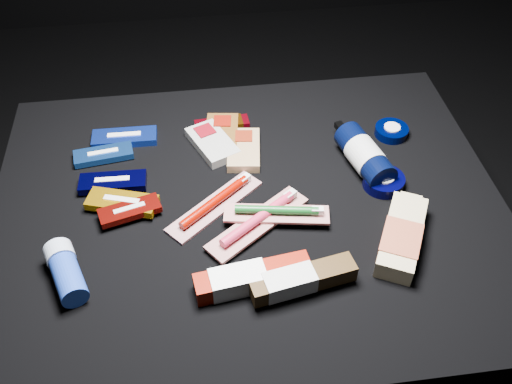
{
  "coord_description": "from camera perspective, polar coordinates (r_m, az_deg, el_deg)",
  "views": [
    {
      "loc": [
        -0.09,
        -0.75,
        1.19
      ],
      "look_at": [
        0.01,
        0.01,
        0.42
      ],
      "focal_mm": 40.0,
      "sensor_mm": 36.0,
      "label": 1
    }
  ],
  "objects": [
    {
      "name": "cloth_table",
      "position": [
        1.25,
        -0.63,
        -7.55
      ],
      "size": [
        0.98,
        0.78,
        0.4
      ],
      "primitive_type": "cube",
      "color": "black",
      "rests_on": "ground"
    },
    {
      "name": "power_bar",
      "position": [
        1.27,
        -3.12,
        6.86
      ],
      "size": [
        0.12,
        0.04,
        0.01
      ],
      "rotation": [
        0.0,
        0.0,
        0.06
      ],
      "color": "maroon",
      "rests_on": "cloth_table"
    },
    {
      "name": "luna_bar_4",
      "position": [
        1.08,
        -12.51,
        -1.81
      ],
      "size": [
        0.12,
        0.07,
        0.01
      ],
      "rotation": [
        0.0,
        0.0,
        0.27
      ],
      "color": "maroon",
      "rests_on": "cloth_table"
    },
    {
      "name": "luna_bar_0",
      "position": [
        1.26,
        -13.0,
        5.33
      ],
      "size": [
        0.14,
        0.05,
        0.02
      ],
      "rotation": [
        0.0,
        0.0,
        -0.02
      ],
      "color": "#1431A6",
      "rests_on": "cloth_table"
    },
    {
      "name": "clif_bar_0",
      "position": [
        1.24,
        -3.43,
        5.9
      ],
      "size": [
        0.08,
        0.13,
        0.02
      ],
      "rotation": [
        0.0,
        0.0,
        -0.14
      ],
      "color": "brown",
      "rests_on": "cloth_table"
    },
    {
      "name": "toothpaste_carton_green",
      "position": [
        0.95,
        4.24,
        -8.81
      ],
      "size": [
        0.18,
        0.07,
        0.04
      ],
      "rotation": [
        0.0,
        0.0,
        0.19
      ],
      "color": "#37230C",
      "rests_on": "cloth_table"
    },
    {
      "name": "bodywash_bottle",
      "position": [
        1.04,
        14.34,
        -4.46
      ],
      "size": [
        0.14,
        0.19,
        0.04
      ],
      "rotation": [
        0.0,
        0.0,
        -0.47
      ],
      "color": "beige",
      "rests_on": "cloth_table"
    },
    {
      "name": "cream_tin_upper",
      "position": [
        1.27,
        13.39,
        5.95
      ],
      "size": [
        0.07,
        0.07,
        0.02
      ],
      "rotation": [
        0.0,
        0.0,
        0.37
      ],
      "color": "black",
      "rests_on": "cloth_table"
    },
    {
      "name": "luna_bar_1",
      "position": [
        1.22,
        -15.0,
        3.64
      ],
      "size": [
        0.12,
        0.06,
        0.02
      ],
      "rotation": [
        0.0,
        0.0,
        0.14
      ],
      "color": "#184696",
      "rests_on": "cloth_table"
    },
    {
      "name": "toothbrush_pack_2",
      "position": [
        1.05,
        2.22,
        -2.03
      ],
      "size": [
        0.2,
        0.08,
        0.02
      ],
      "rotation": [
        0.0,
        0.0,
        -0.17
      ],
      "color": "silver",
      "rests_on": "cloth_table"
    },
    {
      "name": "luna_bar_2",
      "position": [
        1.15,
        -14.12,
        0.96
      ],
      "size": [
        0.13,
        0.05,
        0.02
      ],
      "rotation": [
        0.0,
        0.0,
        -0.03
      ],
      "color": "black",
      "rests_on": "cloth_table"
    },
    {
      "name": "ground",
      "position": [
        1.41,
        -0.56,
        -12.48
      ],
      "size": [
        3.0,
        3.0,
        0.0
      ],
      "primitive_type": "plane",
      "color": "black",
      "rests_on": "ground"
    },
    {
      "name": "deodorant_stick",
      "position": [
        1.01,
        -18.49,
        -7.55
      ],
      "size": [
        0.09,
        0.13,
        0.05
      ],
      "rotation": [
        0.0,
        0.0,
        0.35
      ],
      "color": "#1D3FAB",
      "rests_on": "cloth_table"
    },
    {
      "name": "toothpaste_carton_red",
      "position": [
        0.96,
        -0.82,
        -8.67
      ],
      "size": [
        0.2,
        0.07,
        0.04
      ],
      "rotation": [
        0.0,
        0.0,
        0.13
      ],
      "color": "#890F00",
      "rests_on": "cloth_table"
    },
    {
      "name": "clif_bar_1",
      "position": [
        1.22,
        -4.5,
        5.03
      ],
      "size": [
        0.11,
        0.14,
        0.02
      ],
      "rotation": [
        0.0,
        0.0,
        0.41
      ],
      "color": "#A9AAA2",
      "rests_on": "cloth_table"
    },
    {
      "name": "lotion_bottle",
      "position": [
        1.17,
        10.81,
        3.59
      ],
      "size": [
        0.1,
        0.2,
        0.06
      ],
      "rotation": [
        0.0,
        0.0,
        0.24
      ],
      "color": "black",
      "rests_on": "cloth_table"
    },
    {
      "name": "clif_bar_2",
      "position": [
        1.2,
        -1.24,
        4.4
      ],
      "size": [
        0.08,
        0.13,
        0.02
      ],
      "rotation": [
        0.0,
        0.0,
        -0.13
      ],
      "color": "tan",
      "rests_on": "cloth_table"
    },
    {
      "name": "cream_tin_lower",
      "position": [
        1.15,
        12.64,
        1.06
      ],
      "size": [
        0.08,
        0.08,
        0.03
      ],
      "rotation": [
        0.0,
        0.0,
        0.02
      ],
      "color": "black",
      "rests_on": "cloth_table"
    },
    {
      "name": "luna_bar_3",
      "position": [
        1.1,
        -13.24,
        -1.01
      ],
      "size": [
        0.14,
        0.09,
        0.02
      ],
      "rotation": [
        0.0,
        0.0,
        -0.31
      ],
      "color": "orange",
      "rests_on": "cloth_table"
    },
    {
      "name": "toothbrush_pack_1",
      "position": [
        1.04,
        0.3,
        -2.84
      ],
      "size": [
        0.21,
        0.17,
        0.02
      ],
      "rotation": [
        0.0,
        0.0,
        0.64
      ],
      "color": "beige",
      "rests_on": "cloth_table"
    },
    {
      "name": "toothbrush_pack_0",
      "position": [
        1.08,
        -4.03,
        -1.12
      ],
      "size": [
        0.2,
        0.18,
        0.02
      ],
      "rotation": [
        0.0,
        0.0,
        0.7
      ],
      "color": "beige",
      "rests_on": "cloth_table"
    }
  ]
}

